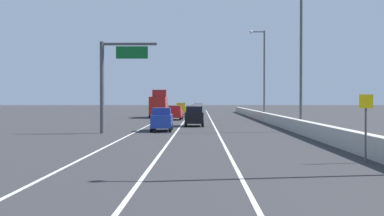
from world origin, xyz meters
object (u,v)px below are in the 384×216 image
at_px(speed_advisory_sign, 366,123).
at_px(box_truck, 159,105).
at_px(lamp_post_right_second, 299,53).
at_px(car_white_0, 197,111).
at_px(car_blue_2, 162,119).
at_px(car_black_1, 194,116).
at_px(car_yellow_5, 181,109).
at_px(car_silver_3, 198,108).
at_px(lamp_post_right_third, 263,69).
at_px(car_red_4, 175,113).
at_px(overhead_sign_gantry, 111,76).

xyz_separation_m(speed_advisory_sign, box_truck, (-13.56, 51.61, 0.18)).
bearing_deg(lamp_post_right_second, speed_advisory_sign, -93.28).
xyz_separation_m(lamp_post_right_second, car_white_0, (-8.97, 35.07, -5.78)).
bearing_deg(car_blue_2, box_truck, 95.48).
bearing_deg(car_black_1, car_yellow_5, 94.30).
height_order(car_silver_3, box_truck, box_truck).
bearing_deg(lamp_post_right_second, box_truck, 114.94).
distance_m(car_blue_2, car_yellow_5, 46.17).
distance_m(lamp_post_right_third, car_yellow_5, 27.35).
bearing_deg(car_white_0, lamp_post_right_second, -75.65).
bearing_deg(speed_advisory_sign, car_silver_3, 95.62).
bearing_deg(car_silver_3, box_truck, -102.47).
height_order(lamp_post_right_third, car_yellow_5, lamp_post_right_third).
xyz_separation_m(lamp_post_right_third, car_yellow_5, (-11.87, 23.97, -5.71)).
distance_m(lamp_post_right_second, car_black_1, 13.53).
height_order(car_silver_3, car_red_4, car_silver_3).
xyz_separation_m(car_white_0, car_red_4, (-2.81, -11.45, -0.04)).
xyz_separation_m(speed_advisory_sign, car_silver_3, (-7.69, 78.13, -0.77)).
height_order(car_white_0, car_black_1, car_black_1).
xyz_separation_m(lamp_post_right_third, car_white_0, (-8.91, 12.09, -5.78)).
bearing_deg(lamp_post_right_second, car_white_0, 104.35).
bearing_deg(car_silver_3, overhead_sign_gantry, -96.49).
xyz_separation_m(overhead_sign_gantry, car_white_0, (6.71, 37.07, -3.73)).
distance_m(lamp_post_right_third, car_black_1, 18.14).
bearing_deg(car_white_0, overhead_sign_gantry, -100.26).
distance_m(lamp_post_right_third, car_red_4, 13.10).
height_order(speed_advisory_sign, box_truck, box_truck).
bearing_deg(car_white_0, car_silver_3, 89.67).
relative_size(lamp_post_right_second, car_red_4, 2.75).
distance_m(speed_advisory_sign, box_truck, 53.36).
bearing_deg(car_red_4, speed_advisory_sign, -76.29).
bearing_deg(overhead_sign_gantry, car_yellow_5, 85.61).
height_order(lamp_post_right_second, car_white_0, lamp_post_right_second).
bearing_deg(car_white_0, speed_advisory_sign, -81.91).
xyz_separation_m(car_blue_2, car_silver_3, (2.90, 57.35, -0.02)).
height_order(car_black_1, car_red_4, car_black_1).
height_order(overhead_sign_gantry, car_yellow_5, overhead_sign_gantry).
height_order(speed_advisory_sign, car_black_1, speed_advisory_sign).
relative_size(car_black_1, car_silver_3, 0.91).
height_order(car_blue_2, car_silver_3, car_blue_2).
distance_m(car_blue_2, box_truck, 30.98).
height_order(speed_advisory_sign, car_silver_3, speed_advisory_sign).
xyz_separation_m(car_black_1, box_truck, (-5.69, 23.32, 0.92)).
bearing_deg(lamp_post_right_third, car_silver_3, 104.03).
bearing_deg(car_red_4, car_white_0, 76.20).
relative_size(overhead_sign_gantry, lamp_post_right_third, 0.62).
xyz_separation_m(car_blue_2, box_truck, (-2.96, 30.83, 0.93)).
distance_m(speed_advisory_sign, lamp_post_right_second, 20.64).
bearing_deg(lamp_post_right_third, car_white_0, 126.41).
relative_size(lamp_post_right_third, box_truck, 1.54).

